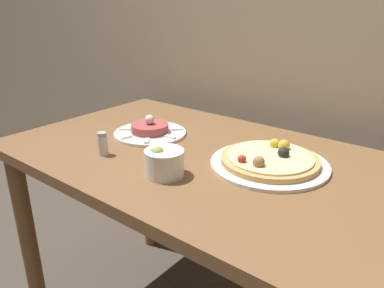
% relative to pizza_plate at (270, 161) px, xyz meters
% --- Properties ---
extents(dining_table, '(1.39, 0.74, 0.75)m').
position_rel_pizza_plate_xyz_m(dining_table, '(-0.13, -0.05, -0.12)').
color(dining_table, brown).
rests_on(dining_table, ground_plane).
extents(pizza_plate, '(0.33, 0.33, 0.06)m').
position_rel_pizza_plate_xyz_m(pizza_plate, '(0.00, 0.00, 0.00)').
color(pizza_plate, white).
rests_on(pizza_plate, dining_table).
extents(tartare_plate, '(0.25, 0.25, 0.07)m').
position_rel_pizza_plate_xyz_m(tartare_plate, '(-0.45, -0.02, -0.00)').
color(tartare_plate, white).
rests_on(tartare_plate, dining_table).
extents(small_bowl, '(0.11, 0.11, 0.08)m').
position_rel_pizza_plate_xyz_m(small_bowl, '(-0.19, -0.23, 0.02)').
color(small_bowl, white).
rests_on(small_bowl, dining_table).
extents(salt_shaker, '(0.03, 0.03, 0.07)m').
position_rel_pizza_plate_xyz_m(salt_shaker, '(-0.43, -0.24, 0.02)').
color(salt_shaker, silver).
rests_on(salt_shaker, dining_table).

